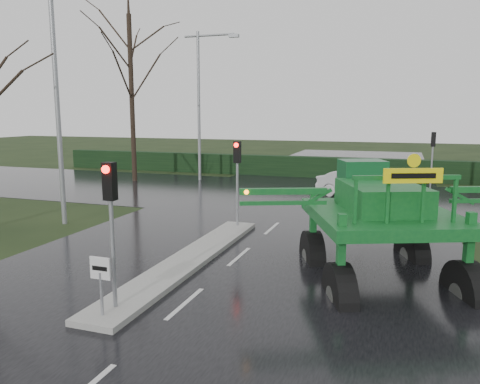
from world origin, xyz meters
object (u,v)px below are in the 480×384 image
(traffic_signal_far, at_px, (433,148))
(street_light_left_near, at_px, (62,78))
(traffic_signal_mid, at_px, (237,165))
(street_light_left_far, at_px, (203,93))
(crop_sprayer, at_px, (340,213))
(traffic_signal_near, at_px, (111,204))
(white_sedan, at_px, (358,198))
(keep_left_sign, at_px, (101,277))

(traffic_signal_far, relative_size, street_light_left_near, 0.35)
(traffic_signal_mid, height_order, street_light_left_near, street_light_left_near)
(traffic_signal_mid, xyz_separation_m, street_light_left_near, (-6.89, -1.49, 3.40))
(street_light_left_far, relative_size, crop_sprayer, 1.32)
(traffic_signal_near, xyz_separation_m, traffic_signal_far, (7.80, 21.02, 0.00))
(traffic_signal_far, xyz_separation_m, street_light_left_near, (-14.69, -14.01, 3.40))
(white_sedan, bearing_deg, keep_left_sign, -168.48)
(traffic_signal_near, distance_m, traffic_signal_far, 22.42)
(crop_sprayer, bearing_deg, street_light_left_near, 137.66)
(traffic_signal_far, xyz_separation_m, crop_sprayer, (-3.08, -18.21, -0.44))
(street_light_left_far, height_order, crop_sprayer, street_light_left_far)
(street_light_left_far, bearing_deg, traffic_signal_near, -71.83)
(keep_left_sign, distance_m, street_light_left_far, 23.11)
(traffic_signal_near, distance_m, white_sedan, 17.84)
(traffic_signal_near, height_order, crop_sprayer, crop_sprayer)
(traffic_signal_near, bearing_deg, traffic_signal_far, 69.64)
(street_light_left_near, height_order, street_light_left_far, same)
(keep_left_sign, height_order, traffic_signal_near, traffic_signal_near)
(traffic_signal_near, xyz_separation_m, crop_sprayer, (4.72, 2.81, -0.44))
(keep_left_sign, xyz_separation_m, street_light_left_far, (-6.89, 21.50, 4.93))
(traffic_signal_near, bearing_deg, street_light_left_near, 134.53)
(keep_left_sign, relative_size, crop_sprayer, 0.18)
(street_light_left_far, bearing_deg, keep_left_sign, -72.22)
(traffic_signal_mid, height_order, white_sedan, traffic_signal_mid)
(traffic_signal_mid, distance_m, crop_sprayer, 7.41)
(white_sedan, bearing_deg, traffic_signal_mid, 179.66)
(traffic_signal_far, bearing_deg, street_light_left_far, 0.03)
(traffic_signal_near, height_order, street_light_left_far, street_light_left_far)
(traffic_signal_far, relative_size, white_sedan, 0.77)
(keep_left_sign, xyz_separation_m, crop_sprayer, (4.72, 3.30, 1.09))
(keep_left_sign, xyz_separation_m, traffic_signal_far, (7.80, 21.51, 1.53))
(street_light_left_near, bearing_deg, crop_sprayer, -19.89)
(keep_left_sign, distance_m, street_light_left_near, 11.32)
(street_light_left_far, distance_m, crop_sprayer, 21.93)
(traffic_signal_mid, bearing_deg, street_light_left_far, 118.86)
(white_sedan, bearing_deg, traffic_signal_far, -21.01)
(traffic_signal_far, bearing_deg, crop_sprayer, 80.40)
(keep_left_sign, relative_size, traffic_signal_mid, 0.38)
(street_light_left_near, bearing_deg, traffic_signal_far, 43.63)
(keep_left_sign, bearing_deg, street_light_left_near, 132.59)
(crop_sprayer, relative_size, white_sedan, 1.65)
(traffic_signal_mid, relative_size, street_light_left_far, 0.35)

